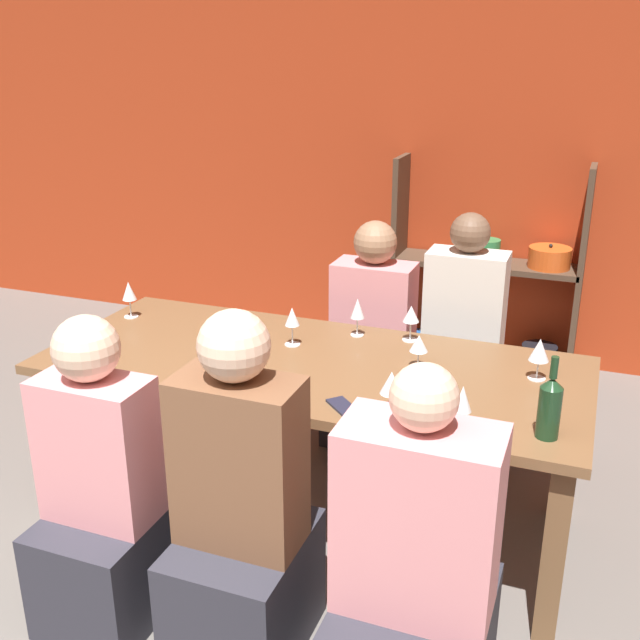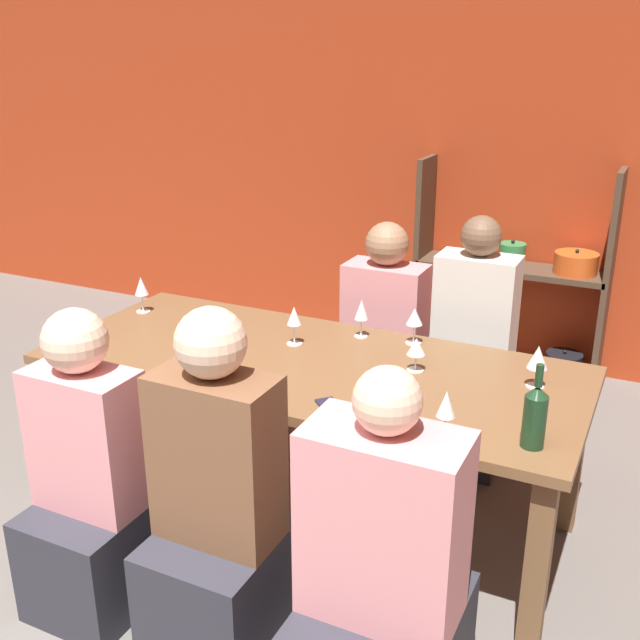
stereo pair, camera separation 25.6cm
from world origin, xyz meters
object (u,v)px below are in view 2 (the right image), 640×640
at_px(wine_glass_red_a, 379,386).
at_px(wine_glass_red_c, 361,311).
at_px(shelf_unit, 514,300).
at_px(dining_table, 310,379).
at_px(wine_glass_white_a, 416,348).
at_px(wine_glass_red_e, 414,318).
at_px(wine_glass_red_f, 538,359).
at_px(person_near_c, 221,528).
at_px(cell_phone, 331,407).
at_px(wine_glass_red_d, 141,288).
at_px(person_far_b, 383,361).
at_px(person_near_a, 380,605).
at_px(wine_glass_red_b, 294,318).
at_px(wine_bottle_green, 535,415).
at_px(wine_glass_empty_a, 446,406).
at_px(person_far_a, 471,373).
at_px(person_near_b, 94,499).

height_order(wine_glass_red_a, wine_glass_red_c, wine_glass_red_c).
height_order(shelf_unit, dining_table, shelf_unit).
relative_size(wine_glass_white_a, wine_glass_red_e, 0.86).
xyz_separation_m(dining_table, wine_glass_red_f, (0.90, 0.16, 0.20)).
height_order(wine_glass_red_a, person_near_c, person_near_c).
bearing_deg(dining_table, cell_phone, -53.41).
bearing_deg(wine_glass_red_d, person_far_b, 31.62).
height_order(dining_table, person_near_a, person_near_a).
bearing_deg(person_far_b, wine_glass_red_e, 124.36).
relative_size(wine_glass_red_a, wine_glass_red_b, 0.87).
height_order(person_near_a, person_near_c, person_near_c).
distance_m(shelf_unit, wine_glass_red_c, 1.72).
bearing_deg(person_near_a, person_near_c, 173.26).
bearing_deg(person_near_a, wine_glass_red_f, 77.90).
bearing_deg(shelf_unit, wine_glass_white_a, -90.62).
bearing_deg(person_near_c, wine_bottle_green, 28.60).
xyz_separation_m(wine_glass_red_b, cell_phone, (0.41, -0.50, -0.12)).
bearing_deg(wine_glass_red_b, person_far_b, 76.73).
bearing_deg(wine_glass_red_c, wine_glass_empty_a, -49.83).
xyz_separation_m(wine_glass_red_d, person_far_a, (1.51, 0.62, -0.41)).
distance_m(wine_bottle_green, wine_glass_red_a, 0.55).
height_order(wine_glass_red_e, person_far_a, person_far_a).
xyz_separation_m(dining_table, person_near_a, (0.68, -0.88, -0.24)).
xyz_separation_m(shelf_unit, person_near_a, (0.23, -2.87, -0.06)).
bearing_deg(cell_phone, wine_glass_red_e, 85.36).
height_order(wine_bottle_green, person_far_b, person_far_b).
relative_size(shelf_unit, wine_glass_red_e, 8.15).
xyz_separation_m(wine_glass_red_d, person_near_b, (0.56, -1.02, -0.44)).
xyz_separation_m(wine_glass_empty_a, wine_glass_red_d, (-1.72, 0.57, 0.01)).
relative_size(wine_glass_empty_a, person_near_a, 0.14).
distance_m(wine_glass_empty_a, person_far_b, 1.46).
bearing_deg(wine_glass_red_b, wine_glass_empty_a, -31.45).
height_order(dining_table, person_far_b, person_far_b).
bearing_deg(cell_phone, person_near_b, -147.18).
bearing_deg(wine_glass_red_d, wine_bottle_green, -14.14).
bearing_deg(wine_glass_red_b, wine_glass_red_c, 42.42).
distance_m(shelf_unit, cell_phone, 2.36).
bearing_deg(wine_glass_red_a, wine_bottle_green, -0.34).
xyz_separation_m(wine_glass_red_f, person_near_a, (-0.22, -1.04, -0.44)).
xyz_separation_m(wine_glass_red_f, person_near_c, (-0.83, -0.97, -0.41)).
distance_m(wine_glass_red_b, person_near_c, 1.06).
height_order(dining_table, wine_glass_red_e, wine_glass_red_e).
xyz_separation_m(wine_bottle_green, person_near_b, (-1.45, -0.52, -0.43)).
bearing_deg(wine_glass_red_c, cell_phone, -75.65).
height_order(dining_table, person_near_b, person_near_b).
bearing_deg(wine_glass_empty_a, dining_table, 151.63).
distance_m(dining_table, wine_glass_red_a, 0.57).
relative_size(wine_bottle_green, wine_glass_red_f, 1.73).
xyz_separation_m(wine_glass_red_d, wine_glass_red_e, (1.35, 0.19, -0.01)).
relative_size(person_far_a, person_near_b, 1.07).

